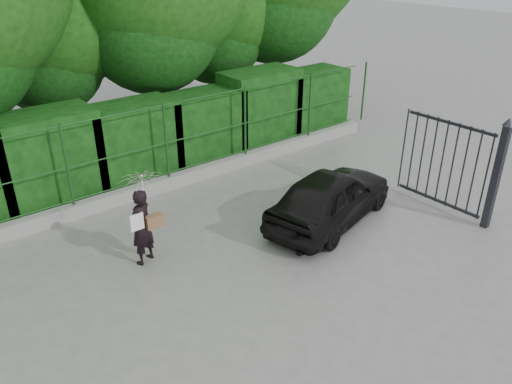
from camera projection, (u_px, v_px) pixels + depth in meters
ground at (280, 283)px, 8.65m from camera, size 80.00×80.00×0.00m
kerb at (155, 187)px, 11.74m from camera, size 14.00×0.25×0.30m
fence at (159, 143)px, 11.39m from camera, size 14.13×0.06×1.80m
hedge at (127, 142)px, 11.98m from camera, size 14.20×1.20×2.16m
gate at (474, 167)px, 10.18m from camera, size 0.22×2.33×2.36m
woman at (143, 205)px, 8.82m from camera, size 0.89×0.88×1.72m
car at (331, 196)px, 10.34m from camera, size 3.65×2.14×1.17m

